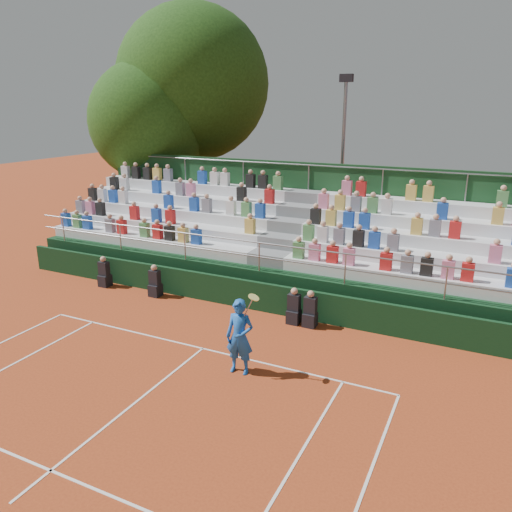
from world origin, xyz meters
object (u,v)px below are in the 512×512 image
at_px(tennis_player, 240,337).
at_px(floodlight_mast, 343,149).
at_px(tree_east, 193,84).
at_px(tree_west, 150,121).

relative_size(tennis_player, floodlight_mast, 0.28).
distance_m(tree_east, floodlight_mast, 9.07).
height_order(tennis_player, floodlight_mast, floodlight_mast).
bearing_deg(tree_east, tree_west, -120.18).
bearing_deg(tree_east, tennis_player, -54.11).
height_order(tree_east, floodlight_mast, tree_east).
bearing_deg(tennis_player, floodlight_mast, 95.56).
bearing_deg(tree_east, floodlight_mast, -4.33).
height_order(tennis_player, tree_west, tree_west).
distance_m(tennis_player, floodlight_mast, 13.43).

